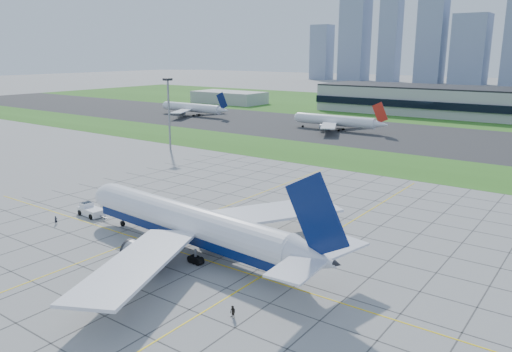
{
  "coord_description": "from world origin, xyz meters",
  "views": [
    {
      "loc": [
        60.06,
        -60.99,
        34.55
      ],
      "look_at": [
        -4.95,
        28.47,
        7.0
      ],
      "focal_mm": 35.0,
      "sensor_mm": 36.0,
      "label": 1
    }
  ],
  "objects": [
    {
      "name": "crew_far",
      "position": [
        22.24,
        -14.22,
        0.88
      ],
      "size": [
        0.94,
        0.78,
        1.77
      ],
      "primitive_type": "imported",
      "rotation": [
        0.0,
        0.0,
        -0.13
      ],
      "color": "black",
      "rests_on": "ground"
    },
    {
      "name": "crew_near",
      "position": [
        -30.6,
        -6.42,
        0.87
      ],
      "size": [
        0.49,
        0.68,
        1.73
      ],
      "primitive_type": "imported",
      "rotation": [
        0.0,
        0.0,
        1.44
      ],
      "color": "black",
      "rests_on": "ground"
    },
    {
      "name": "service_block",
      "position": [
        -160.0,
        210.0,
        4.0
      ],
      "size": [
        50.0,
        25.0,
        8.0
      ],
      "primitive_type": "cube",
      "color": "#B7B7B2",
      "rests_on": "ground"
    },
    {
      "name": "distant_jet_0",
      "position": [
        -132.03,
        143.21,
        4.49
      ],
      "size": [
        45.54,
        42.66,
        14.08
      ],
      "color": "white",
      "rests_on": "ground"
    },
    {
      "name": "pushback_tug",
      "position": [
        -29.72,
        1.33,
        1.17
      ],
      "size": [
        9.58,
        3.74,
        2.64
      ],
      "rotation": [
        0.0,
        0.0,
        -0.07
      ],
      "color": "white",
      "rests_on": "ground"
    },
    {
      "name": "ground",
      "position": [
        0.0,
        0.0,
        0.0
      ],
      "size": [
        1400.0,
        1400.0,
        0.0
      ],
      "primitive_type": "plane",
      "color": "#9D9D98",
      "rests_on": "ground"
    },
    {
      "name": "grass_median",
      "position": [
        0.0,
        90.0,
        0.02
      ],
      "size": [
        700.0,
        35.0,
        0.04
      ],
      "primitive_type": "cube",
      "color": "#2F641C",
      "rests_on": "ground"
    },
    {
      "name": "apron_markings",
      "position": [
        0.43,
        11.09,
        0.02
      ],
      "size": [
        120.0,
        130.0,
        0.03
      ],
      "color": "#474744",
      "rests_on": "ground"
    },
    {
      "name": "asphalt_taxiway",
      "position": [
        0.0,
        145.0,
        0.03
      ],
      "size": [
        700.0,
        75.0,
        0.04
      ],
      "primitive_type": "cube",
      "color": "#383838",
      "rests_on": "ground"
    },
    {
      "name": "distant_jet_1",
      "position": [
        -42.44,
        141.71,
        4.49
      ],
      "size": [
        43.72,
        42.66,
        14.08
      ],
      "color": "white",
      "rests_on": "ground"
    },
    {
      "name": "light_mast",
      "position": [
        -70.0,
        65.0,
        16.18
      ],
      "size": [
        2.5,
        2.5,
        25.6
      ],
      "color": "gray",
      "rests_on": "ground"
    },
    {
      "name": "airliner",
      "position": [
        1.87,
        -0.55,
        5.11
      ],
      "size": [
        59.4,
        60.01,
        18.69
      ],
      "rotation": [
        0.0,
        0.0,
        -0.07
      ],
      "color": "white",
      "rests_on": "ground"
    },
    {
      "name": "grass_far",
      "position": [
        0.0,
        255.0,
        0.02
      ],
      "size": [
        700.0,
        145.0,
        0.04
      ],
      "primitive_type": "cube",
      "color": "#2F641C",
      "rests_on": "ground"
    }
  ]
}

